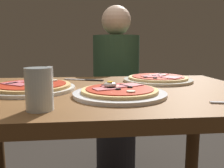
{
  "coord_description": "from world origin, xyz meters",
  "views": [
    {
      "loc": [
        -0.06,
        -0.89,
        0.91
      ],
      "look_at": [
        0.03,
        -0.06,
        0.78
      ],
      "focal_mm": 38.39,
      "sensor_mm": 36.0,
      "label": 1
    }
  ],
  "objects_px": {
    "pizza_across_left": "(32,87)",
    "knife": "(86,80)",
    "pizza_foreground": "(119,92)",
    "water_glass_near": "(39,92)",
    "dining_table": "(103,122)",
    "pizza_across_right": "(158,79)",
    "salt_shaker": "(50,74)",
    "diner_person": "(116,95)"
  },
  "relations": [
    {
      "from": "pizza_foreground",
      "to": "pizza_across_left",
      "type": "bearing_deg",
      "value": 157.03
    },
    {
      "from": "pizza_foreground",
      "to": "water_glass_near",
      "type": "xyz_separation_m",
      "value": [
        -0.23,
        -0.16,
        0.04
      ]
    },
    {
      "from": "dining_table",
      "to": "pizza_across_left",
      "type": "xyz_separation_m",
      "value": [
        -0.26,
        0.01,
        0.14
      ]
    },
    {
      "from": "water_glass_near",
      "to": "knife",
      "type": "height_order",
      "value": "water_glass_near"
    },
    {
      "from": "dining_table",
      "to": "pizza_across_left",
      "type": "bearing_deg",
      "value": 176.91
    },
    {
      "from": "knife",
      "to": "dining_table",
      "type": "bearing_deg",
      "value": -76.06
    },
    {
      "from": "pizza_across_right",
      "to": "diner_person",
      "type": "xyz_separation_m",
      "value": [
        -0.12,
        0.59,
        -0.2
      ]
    },
    {
      "from": "dining_table",
      "to": "salt_shaker",
      "type": "bearing_deg",
      "value": 131.32
    },
    {
      "from": "dining_table",
      "to": "pizza_across_right",
      "type": "xyz_separation_m",
      "value": [
        0.27,
        0.18,
        0.14
      ]
    },
    {
      "from": "knife",
      "to": "salt_shaker",
      "type": "xyz_separation_m",
      "value": [
        -0.17,
        0.02,
        0.03
      ]
    },
    {
      "from": "dining_table",
      "to": "pizza_across_left",
      "type": "height_order",
      "value": "pizza_across_left"
    },
    {
      "from": "pizza_foreground",
      "to": "water_glass_near",
      "type": "relative_size",
      "value": 2.84
    },
    {
      "from": "knife",
      "to": "diner_person",
      "type": "xyz_separation_m",
      "value": [
        0.21,
        0.53,
        -0.19
      ]
    },
    {
      "from": "water_glass_near",
      "to": "salt_shaker",
      "type": "height_order",
      "value": "water_glass_near"
    },
    {
      "from": "dining_table",
      "to": "diner_person",
      "type": "distance_m",
      "value": 0.79
    },
    {
      "from": "dining_table",
      "to": "pizza_foreground",
      "type": "bearing_deg",
      "value": -68.0
    },
    {
      "from": "dining_table",
      "to": "knife",
      "type": "distance_m",
      "value": 0.29
    },
    {
      "from": "salt_shaker",
      "to": "diner_person",
      "type": "relative_size",
      "value": 0.06
    },
    {
      "from": "pizza_across_right",
      "to": "pizza_foreground",
      "type": "bearing_deg",
      "value": -126.43
    },
    {
      "from": "pizza_across_left",
      "to": "knife",
      "type": "xyz_separation_m",
      "value": [
        0.2,
        0.23,
        -0.01
      ]
    },
    {
      "from": "knife",
      "to": "salt_shaker",
      "type": "relative_size",
      "value": 2.82
    },
    {
      "from": "dining_table",
      "to": "diner_person",
      "type": "xyz_separation_m",
      "value": [
        0.15,
        0.78,
        -0.06
      ]
    },
    {
      "from": "water_glass_near",
      "to": "dining_table",
      "type": "bearing_deg",
      "value": 56.68
    },
    {
      "from": "water_glass_near",
      "to": "salt_shaker",
      "type": "bearing_deg",
      "value": 95.56
    },
    {
      "from": "salt_shaker",
      "to": "pizza_across_right",
      "type": "bearing_deg",
      "value": -9.31
    },
    {
      "from": "knife",
      "to": "salt_shaker",
      "type": "distance_m",
      "value": 0.17
    },
    {
      "from": "dining_table",
      "to": "water_glass_near",
      "type": "relative_size",
      "value": 10.64
    },
    {
      "from": "salt_shaker",
      "to": "water_glass_near",
      "type": "bearing_deg",
      "value": -84.44
    },
    {
      "from": "dining_table",
      "to": "knife",
      "type": "xyz_separation_m",
      "value": [
        -0.06,
        0.25,
        0.13
      ]
    },
    {
      "from": "pizza_foreground",
      "to": "pizza_across_right",
      "type": "relative_size",
      "value": 0.98
    },
    {
      "from": "pizza_across_left",
      "to": "pizza_across_right",
      "type": "xyz_separation_m",
      "value": [
        0.53,
        0.17,
        -0.0
      ]
    },
    {
      "from": "pizza_across_left",
      "to": "dining_table",
      "type": "bearing_deg",
      "value": -3.09
    },
    {
      "from": "pizza_across_left",
      "to": "pizza_across_right",
      "type": "bearing_deg",
      "value": 17.54
    },
    {
      "from": "dining_table",
      "to": "pizza_across_right",
      "type": "height_order",
      "value": "pizza_across_right"
    },
    {
      "from": "knife",
      "to": "diner_person",
      "type": "distance_m",
      "value": 0.6
    },
    {
      "from": "pizza_across_left",
      "to": "water_glass_near",
      "type": "xyz_separation_m",
      "value": [
        0.08,
        -0.29,
        0.04
      ]
    },
    {
      "from": "diner_person",
      "to": "dining_table",
      "type": "bearing_deg",
      "value": 79.25
    },
    {
      "from": "pizza_foreground",
      "to": "water_glass_near",
      "type": "distance_m",
      "value": 0.28
    },
    {
      "from": "pizza_foreground",
      "to": "pizza_across_right",
      "type": "height_order",
      "value": "pizza_foreground"
    },
    {
      "from": "pizza_across_right",
      "to": "knife",
      "type": "height_order",
      "value": "pizza_across_right"
    },
    {
      "from": "dining_table",
      "to": "knife",
      "type": "bearing_deg",
      "value": 103.94
    },
    {
      "from": "water_glass_near",
      "to": "knife",
      "type": "bearing_deg",
      "value": 77.18
    }
  ]
}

